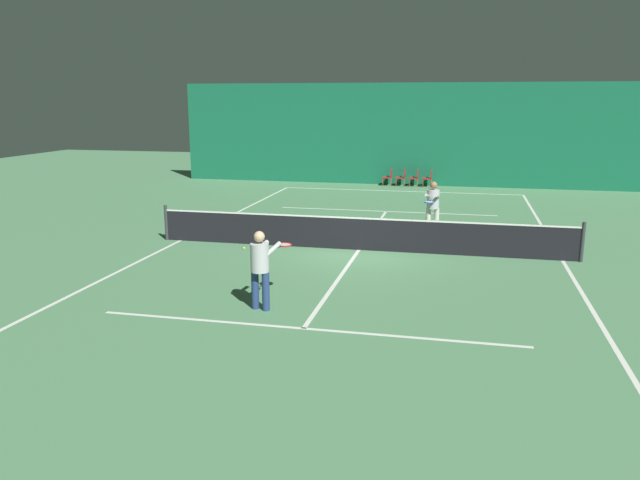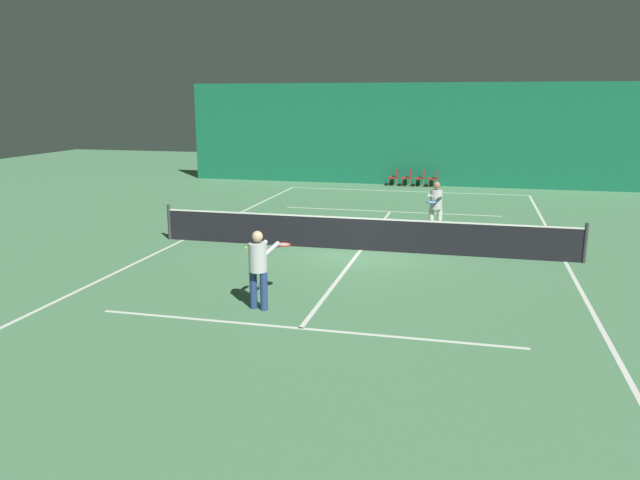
# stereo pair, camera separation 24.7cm
# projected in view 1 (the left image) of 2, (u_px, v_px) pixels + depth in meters

# --- Properties ---
(ground_plane) EXTENTS (60.00, 60.00, 0.00)m
(ground_plane) POSITION_uv_depth(u_px,v_px,m) (359.00, 250.00, 17.80)
(ground_plane) COLOR #4C7F56
(backdrop_curtain) EXTENTS (23.00, 0.12, 4.98)m
(backdrop_curtain) POSITION_uv_depth(u_px,v_px,m) (406.00, 135.00, 30.71)
(backdrop_curtain) COLOR #146042
(backdrop_curtain) RESTS_ON ground
(court_line_baseline_far) EXTENTS (11.00, 0.10, 0.00)m
(court_line_baseline_far) POSITION_uv_depth(u_px,v_px,m) (400.00, 191.00, 29.11)
(court_line_baseline_far) COLOR silver
(court_line_baseline_far) RESTS_ON ground
(court_line_service_far) EXTENTS (8.25, 0.10, 0.00)m
(court_line_service_far) POSITION_uv_depth(u_px,v_px,m) (386.00, 211.00, 23.88)
(court_line_service_far) COLOR silver
(court_line_service_far) RESTS_ON ground
(court_line_service_near) EXTENTS (8.25, 0.10, 0.00)m
(court_line_service_near) POSITION_uv_depth(u_px,v_px,m) (304.00, 328.00, 11.71)
(court_line_service_near) COLOR silver
(court_line_service_near) RESTS_ON ground
(court_line_sideline_left) EXTENTS (0.10, 23.80, 0.00)m
(court_line_sideline_left) POSITION_uv_depth(u_px,v_px,m) (181.00, 240.00, 18.99)
(court_line_sideline_left) COLOR silver
(court_line_sideline_left) RESTS_ON ground
(court_line_sideline_right) EXTENTS (0.10, 23.80, 0.00)m
(court_line_sideline_right) POSITION_uv_depth(u_px,v_px,m) (563.00, 261.00, 16.60)
(court_line_sideline_right) COLOR silver
(court_line_sideline_right) RESTS_ON ground
(court_line_centre) EXTENTS (0.10, 12.80, 0.00)m
(court_line_centre) POSITION_uv_depth(u_px,v_px,m) (359.00, 250.00, 17.80)
(court_line_centre) COLOR silver
(court_line_centre) RESTS_ON ground
(tennis_net) EXTENTS (12.00, 0.10, 1.07)m
(tennis_net) POSITION_uv_depth(u_px,v_px,m) (359.00, 232.00, 17.68)
(tennis_net) COLOR black
(tennis_net) RESTS_ON ground
(player_near) EXTENTS (0.67, 1.38, 1.64)m
(player_near) POSITION_uv_depth(u_px,v_px,m) (261.00, 264.00, 12.61)
(player_near) COLOR navy
(player_near) RESTS_ON ground
(player_far) EXTENTS (0.46, 1.38, 1.68)m
(player_far) POSITION_uv_depth(u_px,v_px,m) (433.00, 204.00, 19.67)
(player_far) COLOR beige
(player_far) RESTS_ON ground
(courtside_chair_0) EXTENTS (0.44, 0.44, 0.84)m
(courtside_chair_0) POSITION_uv_depth(u_px,v_px,m) (389.00, 176.00, 30.80)
(courtside_chair_0) COLOR brown
(courtside_chair_0) RESTS_ON ground
(courtside_chair_1) EXTENTS (0.44, 0.44, 0.84)m
(courtside_chair_1) POSITION_uv_depth(u_px,v_px,m) (402.00, 176.00, 30.65)
(courtside_chair_1) COLOR brown
(courtside_chair_1) RESTS_ON ground
(courtside_chair_2) EXTENTS (0.44, 0.44, 0.84)m
(courtside_chair_2) POSITION_uv_depth(u_px,v_px,m) (415.00, 177.00, 30.51)
(courtside_chair_2) COLOR brown
(courtside_chair_2) RESTS_ON ground
(courtside_chair_3) EXTENTS (0.44, 0.44, 0.84)m
(courtside_chair_3) POSITION_uv_depth(u_px,v_px,m) (429.00, 177.00, 30.37)
(courtside_chair_3) COLOR brown
(courtside_chair_3) RESTS_ON ground
(tennis_ball) EXTENTS (0.07, 0.07, 0.07)m
(tennis_ball) POSITION_uv_depth(u_px,v_px,m) (244.00, 248.00, 17.87)
(tennis_ball) COLOR #D1DB33
(tennis_ball) RESTS_ON ground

